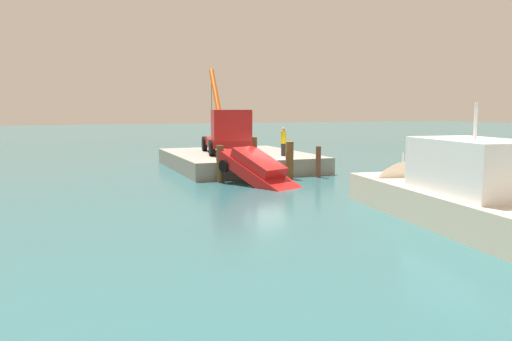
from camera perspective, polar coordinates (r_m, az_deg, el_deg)
name	(u,v)px	position (r m, az deg, el deg)	size (l,w,h in m)	color
ground	(267,178)	(29.19, 1.19, -0.80)	(200.00, 200.00, 0.00)	#2D6066
dock	(238,160)	(33.83, -2.04, 1.13)	(10.76, 8.49, 1.01)	gray
crane_truck	(228,132)	(32.92, -3.17, 4.28)	(9.24, 3.43, 5.91)	maroon
dock_worker	(283,141)	(31.59, 3.07, 3.25)	(0.34, 0.34, 1.75)	#2A2A2A
salvaged_car	(259,171)	(26.36, 0.33, -0.03)	(4.97, 3.60, 2.68)	red
moored_yacht	(433,201)	(20.25, 19.06, -3.27)	(13.09, 4.58, 5.54)	beige
piling_near	(220,164)	(27.38, -4.03, 0.75)	(0.38, 0.38, 1.98)	brown
piling_mid	(254,159)	(27.77, -0.18, 1.29)	(0.30, 0.30, 2.39)	brown
piling_far	(290,160)	(28.67, 3.76, 1.15)	(0.44, 0.44, 2.09)	brown
piling_end	(318,162)	(29.47, 6.95, 0.97)	(0.29, 0.29, 1.78)	brown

